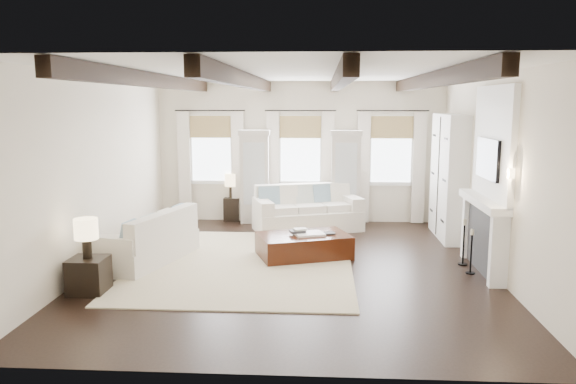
# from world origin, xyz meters

# --- Properties ---
(ground) EXTENTS (7.50, 7.50, 0.00)m
(ground) POSITION_xyz_m (0.00, 0.00, 0.00)
(ground) COLOR black
(ground) RESTS_ON ground
(room_shell) EXTENTS (6.54, 7.54, 3.22)m
(room_shell) POSITION_xyz_m (0.75, 0.90, 1.89)
(room_shell) COLOR beige
(room_shell) RESTS_ON ground
(area_rug) EXTENTS (3.67, 4.49, 0.02)m
(area_rug) POSITION_xyz_m (-0.84, 0.19, 0.01)
(area_rug) COLOR beige
(area_rug) RESTS_ON ground
(sofa_back) EXTENTS (2.46, 1.69, 0.96)m
(sofa_back) POSITION_xyz_m (0.17, 2.87, 0.39)
(sofa_back) COLOR silver
(sofa_back) RESTS_ON ground
(sofa_left) EXTENTS (1.47, 2.25, 0.89)m
(sofa_left) POSITION_xyz_m (-2.47, 0.20, 0.36)
(sofa_left) COLOR silver
(sofa_left) RESTS_ON ground
(ottoman) EXTENTS (1.80, 1.44, 0.41)m
(ottoman) POSITION_xyz_m (0.18, 0.68, 0.21)
(ottoman) COLOR black
(ottoman) RESTS_ON ground
(tray) EXTENTS (0.60, 0.52, 0.04)m
(tray) POSITION_xyz_m (0.28, 0.63, 0.43)
(tray) COLOR white
(tray) RESTS_ON ottoman
(book_lower) EXTENTS (0.31, 0.27, 0.04)m
(book_lower) POSITION_xyz_m (0.07, 0.65, 0.47)
(book_lower) COLOR #262628
(book_lower) RESTS_ON tray
(book_upper) EXTENTS (0.26, 0.23, 0.03)m
(book_upper) POSITION_xyz_m (0.11, 0.67, 0.51)
(book_upper) COLOR beige
(book_upper) RESTS_ON book_lower
(book_loose) EXTENTS (0.29, 0.25, 0.03)m
(book_loose) POSITION_xyz_m (0.61, 0.71, 0.43)
(book_loose) COLOR #262628
(book_loose) RESTS_ON ottoman
(side_table_front) EXTENTS (0.52, 0.52, 0.52)m
(side_table_front) POSITION_xyz_m (-2.87, -1.41, 0.26)
(side_table_front) COLOR black
(side_table_front) RESTS_ON ground
(lamp_front) EXTENTS (0.34, 0.34, 0.58)m
(lamp_front) POSITION_xyz_m (-2.87, -1.41, 0.91)
(lamp_front) COLOR black
(lamp_front) RESTS_ON side_table_front
(side_table_back) EXTENTS (0.36, 0.36, 0.54)m
(side_table_back) POSITION_xyz_m (-1.59, 3.70, 0.27)
(side_table_back) COLOR black
(side_table_back) RESTS_ON ground
(lamp_back) EXTENTS (0.33, 0.33, 0.56)m
(lamp_back) POSITION_xyz_m (-1.59, 3.70, 0.92)
(lamp_back) COLOR black
(lamp_back) RESTS_ON side_table_back
(candlestick_near) EXTENTS (0.15, 0.15, 0.73)m
(candlestick_near) POSITION_xyz_m (2.90, -0.15, 0.30)
(candlestick_near) COLOR black
(candlestick_near) RESTS_ON ground
(candlestick_far) EXTENTS (0.16, 0.16, 0.79)m
(candlestick_far) POSITION_xyz_m (2.90, 0.34, 0.33)
(candlestick_far) COLOR black
(candlestick_far) RESTS_ON ground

